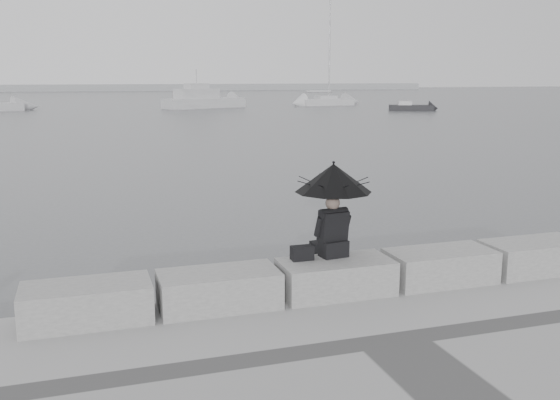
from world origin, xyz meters
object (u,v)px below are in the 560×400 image
object	(u,v)px
seated_person	(333,189)
small_motorboat	(411,108)
sailboat_right	(326,101)
motor_cruiser	(204,100)

from	to	relation	value
seated_person	small_motorboat	size ratio (longest dim) A/B	0.29
sailboat_right	small_motorboat	distance (m)	14.71
sailboat_right	motor_cruiser	bearing A→B (deg)	177.65
sailboat_right	small_motorboat	xyz separation A→B (m)	(4.02, -14.15, -0.22)
motor_cruiser	small_motorboat	distance (m)	23.33
motor_cruiser	small_motorboat	size ratio (longest dim) A/B	2.05
seated_person	sailboat_right	size ratio (longest dim) A/B	0.11
seated_person	sailboat_right	distance (m)	70.15
seated_person	motor_cruiser	distance (m)	64.25
seated_person	small_motorboat	distance (m)	59.22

